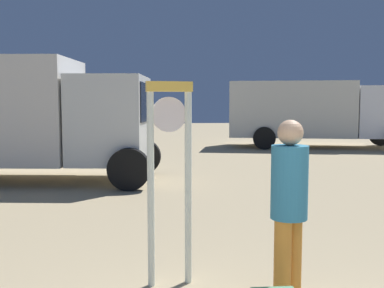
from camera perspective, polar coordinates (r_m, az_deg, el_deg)
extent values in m
cylinder|color=white|center=(4.47, -5.26, -5.88)|extent=(0.07, 0.07, 1.94)
cylinder|color=white|center=(4.54, -0.49, -5.70)|extent=(0.07, 0.07, 1.94)
cube|color=#F8C247|center=(4.42, -2.91, 7.30)|extent=(0.47, 0.15, 0.10)
cylinder|color=white|center=(4.45, -2.96, 3.77)|extent=(0.35, 0.09, 0.35)
cube|color=black|center=(4.47, -3.02, 3.78)|extent=(0.08, 0.02, 0.04)
cube|color=black|center=(4.47, -3.02, 3.78)|extent=(0.10, 0.03, 0.12)
cylinder|color=orange|center=(4.15, 11.42, -14.91)|extent=(0.15, 0.15, 0.82)
cylinder|color=orange|center=(4.28, 12.71, -14.33)|extent=(0.15, 0.15, 0.82)
cylinder|color=teal|center=(4.03, 12.27, -4.77)|extent=(0.32, 0.32, 0.65)
sphere|color=tan|center=(3.98, 12.39, 1.42)|extent=(0.22, 0.22, 0.22)
cube|color=silver|center=(10.66, -10.29, 3.07)|extent=(1.83, 2.25, 2.01)
cube|color=black|center=(10.51, -5.88, 5.28)|extent=(0.20, 1.77, 0.88)
cylinder|color=black|center=(9.53, -8.02, -3.20)|extent=(0.92, 0.34, 0.90)
cylinder|color=black|center=(11.74, -6.20, -1.61)|extent=(0.92, 0.34, 0.90)
cube|color=silver|center=(19.33, 12.40, 4.33)|extent=(5.39, 3.31, 2.28)
cube|color=white|center=(19.89, 22.12, 3.81)|extent=(2.03, 2.50, 2.08)
cylinder|color=black|center=(21.23, 22.79, 1.03)|extent=(0.93, 0.43, 0.90)
cylinder|color=black|center=(18.13, 9.17, 0.74)|extent=(0.93, 0.43, 0.90)
cylinder|color=black|center=(20.50, 9.01, 1.24)|extent=(0.93, 0.43, 0.90)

